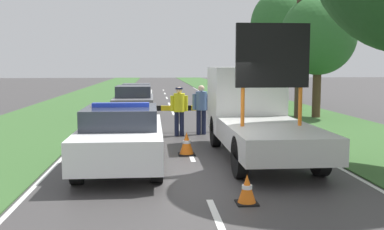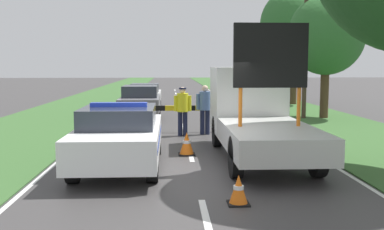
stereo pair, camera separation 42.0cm
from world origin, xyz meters
name	(u,v)px [view 1 (the left image)]	position (x,y,z in m)	size (l,w,h in m)	color
ground_plane	(200,177)	(0.00, 0.00, 0.00)	(160.00, 160.00, 0.00)	#3D3A3A
lane_markings	(174,115)	(0.00, 12.37, 0.00)	(6.91, 54.68, 0.01)	silver
grass_verge_left	(77,103)	(-5.93, 20.00, 0.02)	(4.85, 120.00, 0.03)	#38602D
grass_verge_right	(257,102)	(5.93, 20.00, 0.02)	(4.85, 120.00, 0.03)	#38602D
police_car	(122,136)	(-1.75, 1.06, 0.77)	(1.88, 4.80, 1.57)	white
work_truck	(254,111)	(1.75, 2.53, 1.17)	(2.03, 6.06, 3.39)	white
road_barrier	(176,110)	(-0.18, 6.68, 0.82)	(3.31, 0.08, 0.97)	black
police_officer	(179,107)	(-0.11, 5.82, 1.00)	(0.61, 0.39, 1.69)	#191E38
pedestrian_civilian	(201,106)	(0.68, 6.07, 1.02)	(0.62, 0.40, 1.74)	#191E38
traffic_cone_near_police	(95,133)	(-2.88, 4.85, 0.28)	(0.40, 0.40, 0.56)	black
traffic_cone_centre_front	(135,129)	(-1.65, 5.70, 0.26)	(0.38, 0.38, 0.53)	black
traffic_cone_near_truck	(187,144)	(-0.11, 2.47, 0.31)	(0.45, 0.45, 0.63)	black
traffic_cone_behind_barrier	(247,189)	(0.63, -1.98, 0.26)	(0.38, 0.38, 0.53)	black
queued_car_suv_grey	(134,102)	(-1.89, 11.02, 0.78)	(1.74, 4.32, 1.52)	slate
queued_car_van_white	(137,95)	(-1.97, 16.45, 0.73)	(1.77, 3.99, 1.39)	silver
roadside_tree_near_left	(318,36)	(6.54, 10.64, 3.78)	(3.44, 3.44, 5.61)	#4C3823
roadside_tree_near_right	(285,25)	(7.17, 18.04, 4.92)	(4.26, 4.26, 7.18)	#4C3823
utility_pole	(298,48)	(5.57, 10.54, 3.21)	(1.20, 0.20, 6.19)	#473828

